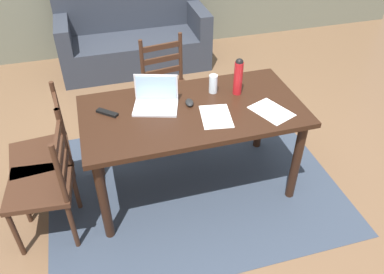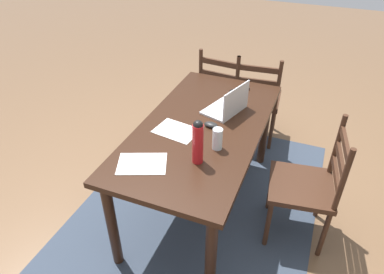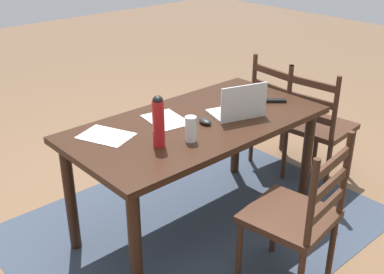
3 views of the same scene
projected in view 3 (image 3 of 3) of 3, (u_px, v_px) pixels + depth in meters
ground_plane at (196, 224)px, 3.30m from camera, size 14.00×14.00×0.00m
area_rug at (196, 224)px, 3.30m from camera, size 2.38×1.83×0.01m
dining_table at (197, 136)px, 3.02m from camera, size 1.64×0.84×0.78m
chair_far_head at (296, 217)px, 2.58m from camera, size 0.50×0.50×0.95m
chair_left_near at (283, 114)px, 3.89m from camera, size 0.48×0.48×0.95m
chair_left_far at (318, 127)px, 3.66m from camera, size 0.48×0.48×0.95m
laptop at (239, 108)px, 3.02m from camera, size 0.37×0.31×0.23m
water_bottle at (158, 120)px, 2.59m from camera, size 0.07×0.07×0.30m
drinking_glass at (191, 129)px, 2.68m from camera, size 0.07×0.07×0.15m
computer_mouse at (205, 121)px, 2.92m from camera, size 0.07×0.11×0.03m
tv_remote at (273, 101)px, 3.27m from camera, size 0.16×0.15×0.02m
paper_stack_left at (166, 120)px, 2.98m from camera, size 0.25×0.33×0.00m
paper_stack_right at (106, 136)px, 2.77m from camera, size 0.31×0.35×0.00m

